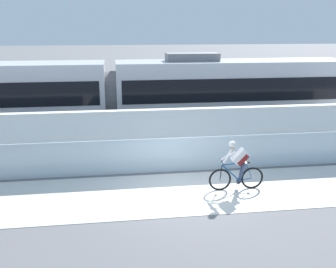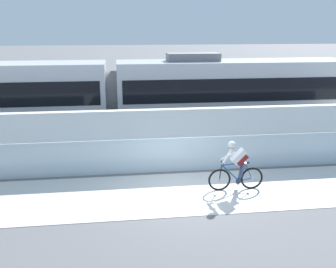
{
  "view_description": "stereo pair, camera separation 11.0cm",
  "coord_description": "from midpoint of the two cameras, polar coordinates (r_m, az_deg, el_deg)",
  "views": [
    {
      "loc": [
        -2.05,
        -10.95,
        4.99
      ],
      "look_at": [
        -0.21,
        2.35,
        1.25
      ],
      "focal_mm": 41.38,
      "sensor_mm": 36.0,
      "label": 1
    },
    {
      "loc": [
        -1.94,
        -10.97,
        4.99
      ],
      "look_at": [
        -0.21,
        2.35,
        1.25
      ],
      "focal_mm": 41.38,
      "sensor_mm": 36.0,
      "label": 2
    }
  ],
  "objects": [
    {
      "name": "ground_plane",
      "position": [
        12.21,
        2.24,
        -8.58
      ],
      "size": [
        200.0,
        200.0,
        0.0
      ],
      "primitive_type": "plane",
      "color": "slate"
    },
    {
      "name": "bike_path_deck",
      "position": [
        12.2,
        2.24,
        -8.56
      ],
      "size": [
        32.0,
        3.2,
        0.01
      ],
      "primitive_type": "cube",
      "color": "silver",
      "rests_on": "ground"
    },
    {
      "name": "glass_parapet",
      "position": [
        13.68,
        0.91,
        -3.07
      ],
      "size": [
        32.0,
        0.05,
        1.24
      ],
      "primitive_type": "cube",
      "color": "silver",
      "rests_on": "ground"
    },
    {
      "name": "concrete_barrier_wall",
      "position": [
        15.29,
        -0.12,
        0.23
      ],
      "size": [
        32.0,
        0.36,
        1.89
      ],
      "primitive_type": "cube",
      "color": "white",
      "rests_on": "ground"
    },
    {
      "name": "tram_rail_near",
      "position": [
        17.92,
        -1.19,
        -0.6
      ],
      "size": [
        32.0,
        0.08,
        0.01
      ],
      "primitive_type": "cube",
      "color": "#595654",
      "rests_on": "ground"
    },
    {
      "name": "tram_rail_far",
      "position": [
        19.29,
        -1.69,
        0.58
      ],
      "size": [
        32.0,
        0.08,
        0.01
      ],
      "primitive_type": "cube",
      "color": "#595654",
      "rests_on": "ground"
    },
    {
      "name": "tram",
      "position": [
        18.08,
        -8.6,
        5.52
      ],
      "size": [
        22.56,
        2.54,
        3.81
      ],
      "color": "silver",
      "rests_on": "ground"
    },
    {
      "name": "cyclist_on_bike",
      "position": [
        12.29,
        9.88,
        -4.7
      ],
      "size": [
        1.77,
        0.58,
        1.61
      ],
      "color": "black",
      "rests_on": "ground"
    }
  ]
}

